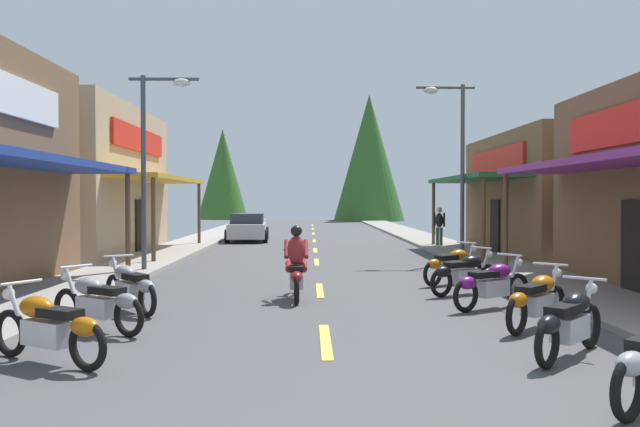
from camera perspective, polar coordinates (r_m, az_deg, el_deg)
ground at (r=26.69m, az=-0.42°, el=-3.39°), size 9.13×78.83×0.10m
sidewalk_left at (r=27.23m, az=-12.55°, el=-3.10°), size 2.30×78.83×0.12m
sidewalk_right at (r=27.33m, az=11.67°, el=-3.08°), size 2.30×78.83×0.12m
centerline_dashes at (r=27.69m, az=-0.44°, el=-3.11°), size 0.16×50.77×0.01m
storefront_left_far at (r=27.09m, az=-22.08°, el=2.69°), size 8.15×10.04×5.66m
storefront_right_far at (r=27.00m, az=23.79°, el=1.53°), size 10.26×9.61×4.57m
streetlamp_left at (r=19.15m, az=-14.35°, el=5.99°), size 1.99×0.30×5.63m
streetlamp_right at (r=22.59m, az=11.68°, el=5.80°), size 1.99×0.30×6.00m
motorcycle_parked_right_1 at (r=9.33m, az=21.05°, el=-8.87°), size 1.53×1.64×1.04m
motorcycle_parked_right_2 at (r=11.22m, az=18.49°, el=-7.14°), size 1.54×1.63×1.04m
motorcycle_parked_right_3 at (r=13.00m, az=14.83°, el=-5.97°), size 1.83×1.28×1.04m
motorcycle_parked_right_4 at (r=14.78m, az=12.57°, el=-5.09°), size 1.83×1.28×1.04m
motorcycle_parked_right_5 at (r=16.47m, az=11.56°, el=-4.43°), size 1.77×1.37×1.04m
motorcycle_parked_left_0 at (r=9.11m, az=-22.72°, el=-9.12°), size 1.89×1.18×1.04m
motorcycle_parked_left_1 at (r=10.99m, az=-18.92°, el=-7.31°), size 1.84×1.27×1.04m
motorcycle_parked_left_2 at (r=12.75m, az=-16.32°, el=-6.12°), size 1.43×1.72×1.04m
rider_cruising_lead at (r=13.74m, az=-2.09°, el=-4.84°), size 0.60×2.14×1.57m
pedestrian_browsing at (r=28.48m, az=10.43°, el=-0.93°), size 0.44×0.44×1.78m
parked_car_curbside at (r=32.94m, az=-6.37°, el=-1.23°), size 2.23×4.38×1.40m
treeline_backdrop at (r=66.64m, az=1.84°, el=4.18°), size 21.13×11.57×12.42m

